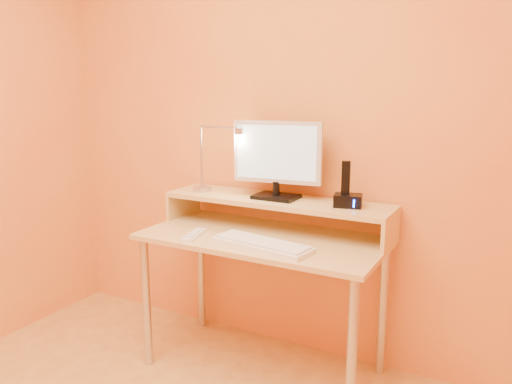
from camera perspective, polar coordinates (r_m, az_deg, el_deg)
The scene contains 25 objects.
wall_back at distance 2.68m, azimuth 4.02°, elevation 7.70°, with size 3.00×0.04×2.50m, color gold.
desk_leg_fl at distance 2.72m, azimuth -12.32°, elevation -12.14°, with size 0.04×0.04×0.69m, color #BABAC2.
desk_leg_fr at distance 2.23m, azimuth 10.81°, elevation -17.71°, with size 0.04×0.04×0.69m, color #BABAC2.
desk_leg_bl at distance 3.09m, azimuth -6.22°, elevation -9.00°, with size 0.04×0.04×0.69m, color #BABAC2.
desk_leg_br at distance 2.67m, azimuth 14.18°, elevation -12.78°, with size 0.04×0.04×0.69m, color #BABAC2.
desk_lower at distance 2.50m, azimuth 0.79°, elevation -5.26°, with size 1.20×0.60×0.03m, color tan.
shelf_riser_left at distance 2.91m, azimuth -8.20°, elevation -1.31°, with size 0.02×0.30×0.14m, color tan.
shelf_riser_right at distance 2.42m, azimuth 15.05°, elevation -4.30°, with size 0.02×0.30×0.14m, color tan.
desk_shelf at distance 2.59m, azimuth 2.34°, elevation -1.01°, with size 1.20×0.30×0.03m, color tan.
monitor_foot at distance 2.58m, azimuth 2.30°, elevation -0.54°, with size 0.22×0.16×0.02m, color black.
monitor_neck at distance 2.57m, azimuth 2.31°, elevation 0.42°, with size 0.04×0.04×0.07m, color black.
monitor_panel at distance 2.55m, azimuth 2.44°, elevation 4.53°, with size 0.46×0.04×0.31m, color silver.
monitor_back at distance 2.57m, azimuth 2.67°, elevation 4.59°, with size 0.41×0.01×0.27m, color black.
monitor_screen at distance 2.54m, azimuth 2.25°, elevation 4.49°, with size 0.42×0.00×0.27m, color silver.
lamp_base at distance 2.77m, azimuth -6.12°, elevation 0.34°, with size 0.10×0.10×0.03m, color #BABAC2.
lamp_post at distance 2.75m, azimuth -6.21°, elevation 3.97°, with size 0.01×0.01×0.33m, color #BABAC2.
lamp_arm at distance 2.66m, azimuth -4.14°, elevation 7.34°, with size 0.01×0.01×0.24m, color #BABAC2.
lamp_head at distance 2.60m, azimuth -1.88°, elevation 6.93°, with size 0.04×0.04×0.03m, color #BABAC2.
lamp_bulb at distance 2.60m, azimuth -1.88°, elevation 6.58°, with size 0.03×0.03×0.00m, color #FFEAC6.
phone_dock at distance 2.44m, azimuth 10.39°, elevation -0.96°, with size 0.13×0.10×0.06m, color black.
phone_handset at distance 2.42m, azimuth 10.15°, elevation 1.62°, with size 0.04×0.03×0.16m, color black.
phone_led at distance 2.38m, azimuth 11.04°, elevation -1.31°, with size 0.01×0.00×0.04m, color blue.
keyboard at distance 2.32m, azimuth 0.67°, elevation -6.03°, with size 0.48×0.15×0.02m, color white.
mouse at distance 2.25m, azimuth 5.42°, elevation -6.52°, with size 0.06×0.10×0.03m, color white.
remote_control at distance 2.49m, azimuth -7.01°, elevation -4.87°, with size 0.05×0.20×0.02m, color white.
Camera 1 is at (1.11, -0.94, 1.44)m, focal length 35.28 mm.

